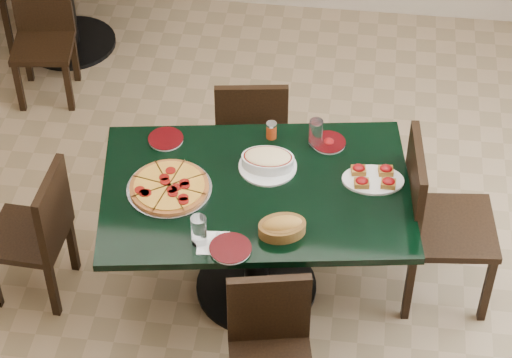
# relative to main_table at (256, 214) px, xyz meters

# --- Properties ---
(floor) EXTENTS (5.50, 5.50, 0.00)m
(floor) POSITION_rel_main_table_xyz_m (0.01, 0.00, -0.57)
(floor) COLOR #82694B
(floor) RESTS_ON ground
(main_table) EXTENTS (1.65, 1.20, 0.75)m
(main_table) POSITION_rel_main_table_xyz_m (0.00, 0.00, 0.00)
(main_table) COLOR black
(main_table) RESTS_ON floor
(chair_far) EXTENTS (0.45, 0.45, 0.85)m
(chair_far) POSITION_rel_main_table_xyz_m (-0.13, 0.76, -0.09)
(chair_far) COLOR black
(chair_far) RESTS_ON floor
(chair_near) EXTENTS (0.45, 0.45, 0.82)m
(chair_near) POSITION_rel_main_table_xyz_m (0.16, -0.73, -0.12)
(chair_near) COLOR black
(chair_near) RESTS_ON floor
(chair_right) EXTENTS (0.51, 0.51, 0.99)m
(chair_right) POSITION_rel_main_table_xyz_m (0.89, 0.11, -0.01)
(chair_right) COLOR black
(chair_right) RESTS_ON floor
(chair_left) EXTENTS (0.40, 0.40, 0.82)m
(chair_left) POSITION_rel_main_table_xyz_m (-1.10, -0.14, -0.11)
(chair_left) COLOR black
(chair_left) RESTS_ON floor
(back_chair_near) EXTENTS (0.42, 0.42, 0.81)m
(back_chair_near) POSITION_rel_main_table_xyz_m (-1.58, 1.58, -0.12)
(back_chair_near) COLOR black
(back_chair_near) RESTS_ON floor
(pepperoni_pizza) EXTENTS (0.42, 0.42, 0.04)m
(pepperoni_pizza) POSITION_rel_main_table_xyz_m (-0.42, -0.06, 0.20)
(pepperoni_pizza) COLOR #AAAAB1
(pepperoni_pizza) RESTS_ON main_table
(lasagna_casserole) EXTENTS (0.29, 0.29, 0.09)m
(lasagna_casserole) POSITION_rel_main_table_xyz_m (0.04, 0.16, 0.23)
(lasagna_casserole) COLOR silver
(lasagna_casserole) RESTS_ON main_table
(bread_basket) EXTENTS (0.26, 0.22, 0.10)m
(bread_basket) POSITION_rel_main_table_xyz_m (0.16, -0.28, 0.22)
(bread_basket) COLOR brown
(bread_basket) RESTS_ON main_table
(bruschetta_platter) EXTENTS (0.32, 0.23, 0.05)m
(bruschetta_platter) POSITION_rel_main_table_xyz_m (0.57, 0.12, 0.21)
(bruschetta_platter) COLOR silver
(bruschetta_platter) RESTS_ON main_table
(side_plate_near) EXTENTS (0.20, 0.20, 0.02)m
(side_plate_near) POSITION_rel_main_table_xyz_m (-0.07, -0.42, 0.19)
(side_plate_near) COLOR silver
(side_plate_near) RESTS_ON main_table
(side_plate_far_r) EXTENTS (0.18, 0.18, 0.03)m
(side_plate_far_r) POSITION_rel_main_table_xyz_m (0.33, 0.38, 0.19)
(side_plate_far_r) COLOR silver
(side_plate_far_r) RESTS_ON main_table
(side_plate_far_l) EXTENTS (0.18, 0.18, 0.02)m
(side_plate_far_l) POSITION_rel_main_table_xyz_m (-0.51, 0.30, 0.19)
(side_plate_far_l) COLOR silver
(side_plate_far_l) RESTS_ON main_table
(napkin_setting) EXTENTS (0.16, 0.16, 0.01)m
(napkin_setting) POSITION_rel_main_table_xyz_m (-0.15, -0.39, 0.18)
(napkin_setting) COLOR white
(napkin_setting) RESTS_ON main_table
(water_glass_a) EXTENTS (0.07, 0.07, 0.15)m
(water_glass_a) POSITION_rel_main_table_xyz_m (0.26, 0.36, 0.26)
(water_glass_a) COLOR white
(water_glass_a) RESTS_ON main_table
(water_glass_b) EXTENTS (0.07, 0.07, 0.16)m
(water_glass_b) POSITION_rel_main_table_xyz_m (-0.22, -0.39, 0.26)
(water_glass_b) COLOR white
(water_glass_b) RESTS_ON main_table
(pepper_shaker) EXTENTS (0.06, 0.06, 0.09)m
(pepper_shaker) POSITION_rel_main_table_xyz_m (0.03, 0.39, 0.23)
(pepper_shaker) COLOR #A93812
(pepper_shaker) RESTS_ON main_table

